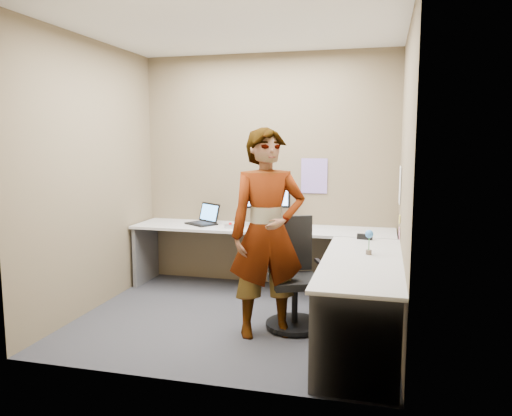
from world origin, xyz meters
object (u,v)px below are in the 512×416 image
(office_chair, at_px, (293,283))
(person, at_px, (267,233))
(monitor, at_px, (267,195))
(desk, at_px, (289,253))

(office_chair, height_order, person, person)
(monitor, bearing_deg, desk, -75.72)
(monitor, bearing_deg, office_chair, -81.81)
(office_chair, distance_m, person, 0.59)
(desk, relative_size, person, 1.64)
(desk, xyz_separation_m, monitor, (-0.38, 0.62, 0.51))
(office_chair, xyz_separation_m, person, (-0.19, -0.25, 0.50))
(office_chair, bearing_deg, person, -150.81)
(monitor, xyz_separation_m, office_chair, (0.50, -1.05, -0.69))
(monitor, relative_size, office_chair, 0.53)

